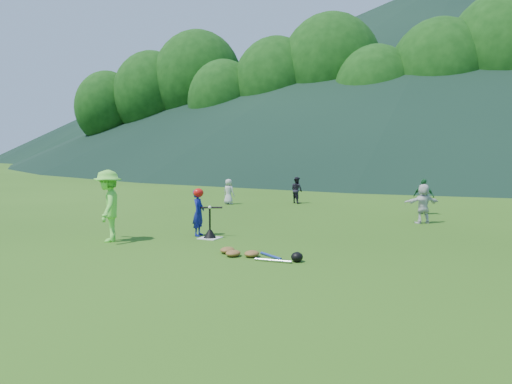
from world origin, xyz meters
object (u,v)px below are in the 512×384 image
at_px(home_plate, 210,238).
at_px(fielder_a, 229,192).
at_px(batter_child, 199,213).
at_px(equipment_pile, 252,254).
at_px(fielder_d, 423,204).
at_px(fielder_c, 424,197).
at_px(batting_tee, 210,233).
at_px(fielder_b, 297,190).
at_px(adult_coach, 108,206).

height_order(home_plate, fielder_a, fielder_a).
bearing_deg(batter_child, equipment_pile, -138.86).
bearing_deg(equipment_pile, fielder_d, 68.22).
xyz_separation_m(home_plate, fielder_a, (-3.09, 6.53, 0.47)).
relative_size(batter_child, fielder_d, 1.01).
distance_m(fielder_c, equipment_pile, 8.40).
xyz_separation_m(home_plate, batter_child, (-0.43, 0.19, 0.55)).
xyz_separation_m(batter_child, equipment_pile, (2.21, -1.58, -0.50)).
relative_size(batting_tee, equipment_pile, 0.38).
distance_m(batter_child, fielder_a, 6.87).
height_order(fielder_b, fielder_d, fielder_d).
distance_m(batting_tee, equipment_pile, 2.25).
bearing_deg(fielder_b, fielder_c, -164.52).
height_order(adult_coach, fielder_c, adult_coach).
bearing_deg(adult_coach, batting_tee, 90.33).
relative_size(home_plate, batting_tee, 0.66).
distance_m(adult_coach, fielder_b, 9.34).
height_order(home_plate, adult_coach, adult_coach).
bearing_deg(fielder_b, fielder_d, 177.01).
distance_m(adult_coach, fielder_d, 8.53).
bearing_deg(adult_coach, equipment_pile, 54.28).
xyz_separation_m(home_plate, fielder_c, (3.95, 6.71, 0.56)).
height_order(home_plate, equipment_pile, equipment_pile).
xyz_separation_m(home_plate, batting_tee, (0.00, 0.00, 0.12)).
height_order(fielder_d, equipment_pile, fielder_d).
xyz_separation_m(home_plate, fielder_d, (4.19, 4.67, 0.55)).
height_order(adult_coach, fielder_b, adult_coach).
xyz_separation_m(fielder_b, fielder_d, (5.08, -3.30, 0.05)).
relative_size(home_plate, fielder_b, 0.44).
bearing_deg(fielder_a, batter_child, 121.13).
xyz_separation_m(home_plate, equipment_pile, (1.77, -1.39, 0.06)).
distance_m(fielder_a, fielder_d, 7.52).
bearing_deg(fielder_a, adult_coach, 107.12).
distance_m(fielder_a, batting_tee, 7.23).
distance_m(home_plate, adult_coach, 2.43).
xyz_separation_m(fielder_b, fielder_c, (4.84, -1.25, 0.06)).
bearing_deg(equipment_pile, adult_coach, 178.85).
relative_size(batter_child, adult_coach, 0.69).
height_order(fielder_a, fielder_c, fielder_c).
height_order(fielder_a, equipment_pile, fielder_a).
relative_size(home_plate, fielder_d, 0.40).
distance_m(fielder_b, equipment_pile, 9.73).
bearing_deg(fielder_d, fielder_c, -121.44).
bearing_deg(fielder_b, batter_child, 123.34).
height_order(home_plate, fielder_c, fielder_c).
xyz_separation_m(fielder_a, fielder_d, (7.29, -1.86, 0.08)).
bearing_deg(fielder_a, batting_tee, 123.69).
distance_m(home_plate, fielder_d, 6.30).
relative_size(fielder_c, fielder_d, 1.02).
xyz_separation_m(fielder_a, fielder_b, (2.20, 1.44, 0.03)).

